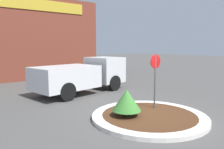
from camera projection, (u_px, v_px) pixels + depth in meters
The scene contains 6 objects.
ground_plane at pixel (149, 118), 8.63m from camera, with size 120.00×120.00×0.00m, color #514F4C.
traffic_island at pixel (149, 116), 8.62m from camera, with size 4.52×4.52×0.15m.
stop_sign at pixel (155, 73), 9.35m from camera, with size 0.60×0.07×2.50m.
island_shrub at pixel (127, 100), 8.36m from camera, with size 1.11×1.11×1.03m.
utility_truck at pixel (83, 75), 13.33m from camera, with size 6.26×3.29×2.11m.
storefront_building at pixel (34, 39), 20.89m from camera, with size 10.35×6.07×7.03m.
Camera 1 is at (-6.20, -5.76, 2.81)m, focal length 35.00 mm.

